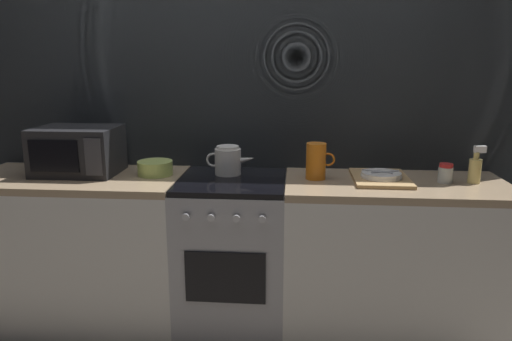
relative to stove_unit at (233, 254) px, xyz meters
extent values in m
plane|color=#6B6054|center=(0.00, 0.00, -0.45)|extent=(8.00, 8.00, 0.00)
cube|color=gray|center=(0.00, 0.33, 0.75)|extent=(3.60, 0.05, 2.40)
cube|color=#A8B2BC|center=(0.00, 0.30, 0.75)|extent=(3.58, 0.01, 2.39)
cube|color=silver|center=(-0.90, 0.00, -0.02)|extent=(1.20, 0.60, 0.86)
cube|color=#9E8466|center=(-0.90, 0.00, 0.43)|extent=(1.20, 0.60, 0.04)
cube|color=#9E9EA3|center=(0.00, 0.00, -0.01)|extent=(0.60, 0.60, 0.87)
cube|color=black|center=(0.00, 0.00, 0.44)|extent=(0.59, 0.59, 0.03)
cube|color=black|center=(0.00, -0.30, 0.00)|extent=(0.42, 0.01, 0.28)
cylinder|color=#B7B7BC|center=(-0.19, -0.32, 0.33)|extent=(0.04, 0.02, 0.04)
cylinder|color=#B7B7BC|center=(-0.06, -0.32, 0.33)|extent=(0.04, 0.02, 0.04)
cylinder|color=#B7B7BC|center=(0.06, -0.32, 0.33)|extent=(0.04, 0.02, 0.04)
cylinder|color=#B7B7BC|center=(0.19, -0.32, 0.33)|extent=(0.04, 0.02, 0.04)
cube|color=silver|center=(0.90, 0.00, -0.02)|extent=(1.20, 0.60, 0.86)
cube|color=#9E8466|center=(0.90, 0.00, 0.43)|extent=(1.20, 0.60, 0.04)
cube|color=black|center=(-0.90, 0.06, 0.59)|extent=(0.46, 0.34, 0.27)
cube|color=black|center=(-0.96, -0.12, 0.59)|extent=(0.28, 0.01, 0.17)
cube|color=#333338|center=(-0.74, -0.12, 0.59)|extent=(0.09, 0.01, 0.21)
cylinder|color=white|center=(-0.04, 0.10, 0.53)|extent=(0.15, 0.15, 0.15)
cylinder|color=white|center=(-0.04, 0.10, 0.61)|extent=(0.13, 0.13, 0.02)
cone|color=white|center=(0.07, 0.10, 0.54)|extent=(0.10, 0.04, 0.05)
torus|color=white|center=(-0.12, 0.10, 0.53)|extent=(0.08, 0.01, 0.08)
cylinder|color=#B7D166|center=(-0.45, 0.06, 0.49)|extent=(0.20, 0.20, 0.08)
cylinder|color=orange|center=(0.46, 0.04, 0.55)|extent=(0.11, 0.11, 0.20)
torus|color=orange|center=(0.53, 0.04, 0.56)|extent=(0.08, 0.01, 0.08)
cube|color=tan|center=(0.82, 0.04, 0.46)|extent=(0.30, 0.40, 0.02)
cylinder|color=white|center=(0.82, 0.02, 0.48)|extent=(0.22, 0.22, 0.01)
cylinder|color=white|center=(0.82, 0.02, 0.49)|extent=(0.21, 0.21, 0.01)
cylinder|color=silver|center=(0.84, 0.02, 0.50)|extent=(0.16, 0.07, 0.01)
cube|color=silver|center=(0.80, 0.03, 0.50)|extent=(0.16, 0.09, 0.00)
cylinder|color=silver|center=(1.16, 0.02, 0.49)|extent=(0.08, 0.08, 0.08)
cylinder|color=red|center=(1.16, 0.02, 0.55)|extent=(0.07, 0.07, 0.02)
cylinder|color=#E5CC72|center=(1.31, 0.02, 0.52)|extent=(0.06, 0.06, 0.13)
cylinder|color=#E5CC72|center=(1.31, 0.02, 0.60)|extent=(0.03, 0.03, 0.04)
cube|color=white|center=(1.32, 0.02, 0.64)|extent=(0.06, 0.02, 0.04)
camera|label=1|loc=(0.35, -2.54, 1.11)|focal=33.40mm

